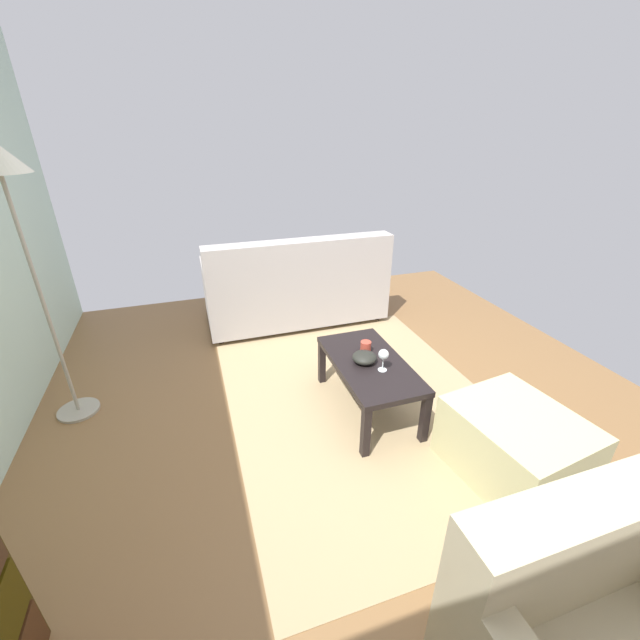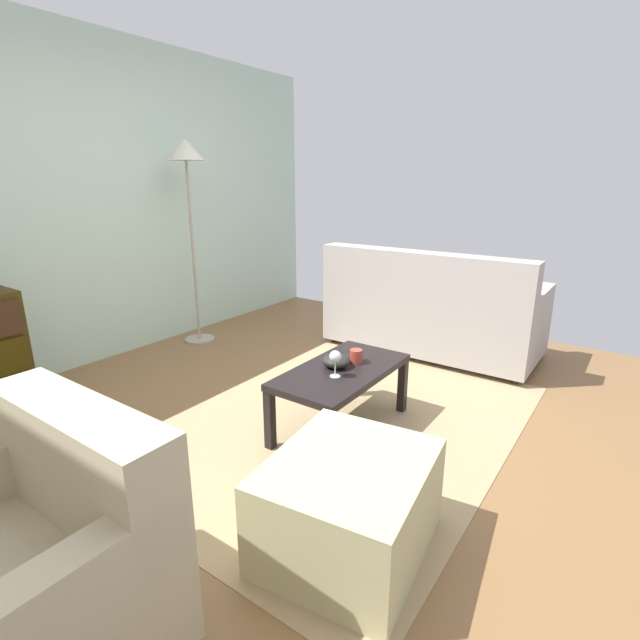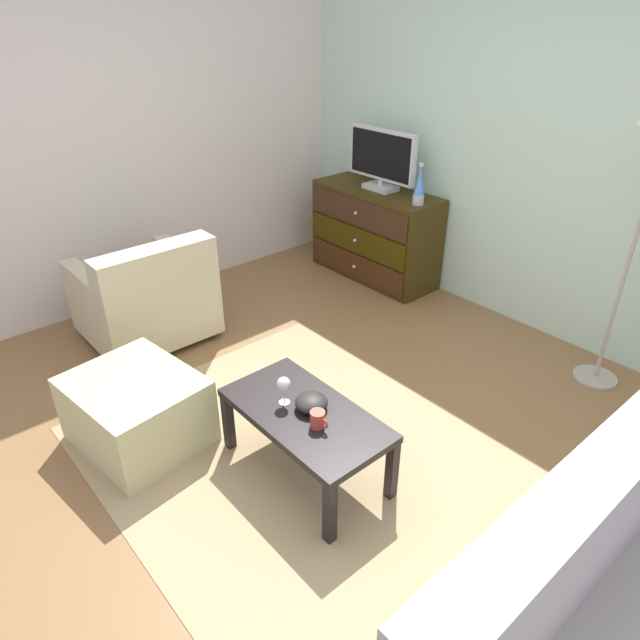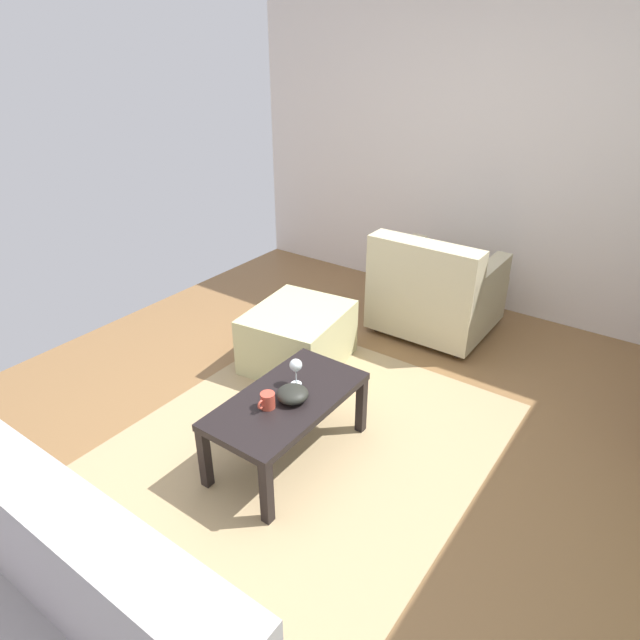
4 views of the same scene
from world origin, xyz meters
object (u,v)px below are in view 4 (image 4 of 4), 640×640
(mug, at_px, (267,401))
(ottoman, at_px, (298,337))
(coffee_table, at_px, (287,405))
(bowl_decorative, at_px, (292,394))
(armchair, at_px, (435,292))
(wine_glass, at_px, (296,366))

(mug, relative_size, ottoman, 0.16)
(coffee_table, xyz_separation_m, mug, (0.13, -0.02, 0.10))
(mug, distance_m, ottoman, 1.11)
(coffee_table, distance_m, bowl_decorative, 0.10)
(coffee_table, xyz_separation_m, ottoman, (-0.81, -0.56, -0.14))
(armchair, bearing_deg, coffee_table, -0.17)
(mug, xyz_separation_m, bowl_decorative, (-0.13, 0.06, -0.00))
(bowl_decorative, bearing_deg, coffee_table, -94.57)
(coffee_table, relative_size, ottoman, 1.29)
(armchair, bearing_deg, mug, -0.88)
(wine_glass, xyz_separation_m, ottoman, (-0.69, -0.52, -0.31))
(wine_glass, relative_size, armchair, 0.19)
(mug, relative_size, armchair, 0.14)
(bowl_decorative, bearing_deg, armchair, -178.92)
(coffee_table, relative_size, bowl_decorative, 5.35)
(bowl_decorative, bearing_deg, wine_glass, -149.60)
(wine_glass, bearing_deg, mug, 2.57)
(wine_glass, xyz_separation_m, armchair, (-1.68, 0.04, -0.19))
(mug, bearing_deg, wine_glass, -177.43)
(coffee_table, xyz_separation_m, wine_glass, (-0.13, -0.04, 0.17))
(mug, bearing_deg, ottoman, -150.41)
(bowl_decorative, relative_size, armchair, 0.20)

